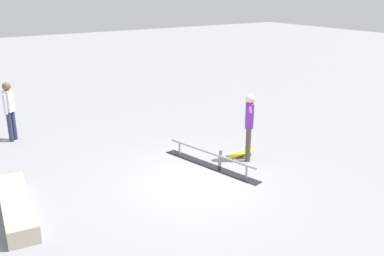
% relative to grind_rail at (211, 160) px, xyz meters
% --- Properties ---
extents(ground_plane, '(60.00, 60.00, 0.00)m').
position_rel_grind_rail_xyz_m(ground_plane, '(-0.55, 0.77, -0.15)').
color(ground_plane, gray).
extents(grind_rail, '(2.63, 0.83, 0.34)m').
position_rel_grind_rail_xyz_m(grind_rail, '(0.00, 0.00, 0.00)').
color(grind_rail, black).
rests_on(grind_rail, ground_plane).
extents(skate_ledge, '(2.37, 0.73, 0.31)m').
position_rel_grind_rail_xyz_m(skate_ledge, '(0.16, 4.11, 0.01)').
color(skate_ledge, '#B2A893').
rests_on(skate_ledge, ground_plane).
extents(skater_main, '(1.04, 0.85, 1.58)m').
position_rel_grind_rail_xyz_m(skater_main, '(-0.16, -0.94, 0.77)').
color(skater_main, brown).
rests_on(skater_main, ground_plane).
extents(skateboard_main, '(0.31, 0.81, 0.09)m').
position_rel_grind_rail_xyz_m(skateboard_main, '(0.09, -0.93, -0.07)').
color(skateboard_main, yellow).
rests_on(skateboard_main, ground_plane).
extents(bystander_white_shirt, '(0.29, 0.31, 1.56)m').
position_rel_grind_rail_xyz_m(bystander_white_shirt, '(4.22, 3.35, 0.73)').
color(bystander_white_shirt, '#2D3351').
rests_on(bystander_white_shirt, ground_plane).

